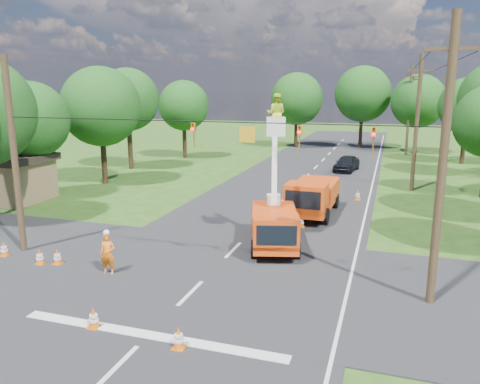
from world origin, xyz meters
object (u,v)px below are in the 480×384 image
(bucket_truck, at_px, (275,215))
(distant_car, at_px, (347,163))
(pole_right_mid, at_px, (417,122))
(tree_far_b, at_px, (363,94))
(second_truck, at_px, (313,196))
(ground_worker, at_px, (108,254))
(traffic_cone_2, at_px, (260,236))
(traffic_cone_5, at_px, (40,257))
(traffic_cone_1, at_px, (179,338))
(pole_left, at_px, (14,157))
(tree_far_a, at_px, (297,99))
(pole_right_near, at_px, (443,163))
(tree_far_c, at_px, (418,101))
(traffic_cone_6, at_px, (4,249))
(tree_left_e, at_px, (128,100))
(tree_right_e, at_px, (468,106))
(traffic_cone_3, at_px, (301,221))
(tree_left_d, at_px, (101,107))
(traffic_cone_0, at_px, (94,318))
(traffic_cone_7, at_px, (358,195))
(traffic_cone_4, at_px, (57,257))
(shed, at_px, (7,177))
(tree_left_f, at_px, (184,106))
(tree_left_c, at_px, (30,120))

(bucket_truck, xyz_separation_m, distant_car, (1.30, 22.65, -0.88))
(pole_right_mid, relative_size, tree_far_b, 0.97)
(second_truck, bearing_deg, ground_worker, -117.43)
(traffic_cone_2, relative_size, traffic_cone_5, 1.00)
(traffic_cone_1, relative_size, pole_left, 0.08)
(traffic_cone_1, xyz_separation_m, tree_far_a, (-6.22, 48.58, 5.83))
(pole_right_near, bearing_deg, tree_far_c, 88.64)
(traffic_cone_6, bearing_deg, traffic_cone_5, -8.18)
(traffic_cone_6, xyz_separation_m, pole_left, (0.26, 0.93, 4.14))
(tree_left_e, xyz_separation_m, tree_right_e, (30.60, 13.00, -0.68))
(traffic_cone_3, relative_size, tree_far_a, 0.07)
(tree_left_d, bearing_deg, traffic_cone_3, -22.53)
(tree_far_a, bearing_deg, traffic_cone_5, -93.21)
(tree_far_c, bearing_deg, traffic_cone_0, -103.56)
(traffic_cone_3, distance_m, pole_right_mid, 14.46)
(distant_car, xyz_separation_m, tree_left_d, (-18.00, -11.86, 5.39))
(bucket_truck, xyz_separation_m, tree_left_d, (-16.70, 10.79, 4.50))
(second_truck, xyz_separation_m, traffic_cone_1, (-1.29, -16.10, -0.85))
(bucket_truck, bearing_deg, traffic_cone_7, 58.44)
(bucket_truck, height_order, traffic_cone_2, bucket_truck)
(traffic_cone_4, distance_m, tree_far_a, 44.44)
(traffic_cone_1, bearing_deg, bucket_truck, 87.16)
(traffic_cone_4, xyz_separation_m, tree_far_c, (16.25, 43.02, 5.70))
(bucket_truck, xyz_separation_m, traffic_cone_2, (-0.80, 0.30, -1.26))
(traffic_cone_4, relative_size, shed, 0.13)
(traffic_cone_2, bearing_deg, second_truck, 75.03)
(pole_right_mid, bearing_deg, tree_left_d, -167.99)
(traffic_cone_1, relative_size, tree_left_e, 0.08)
(tree_left_d, relative_size, tree_left_f, 1.10)
(traffic_cone_7, xyz_separation_m, pole_left, (-14.35, -15.36, 4.14))
(traffic_cone_5, bearing_deg, second_truck, 49.70)
(tree_left_f, bearing_deg, shed, -98.28)
(traffic_cone_1, xyz_separation_m, traffic_cone_4, (-7.97, 4.56, 0.00))
(pole_right_mid, height_order, tree_far_c, pole_right_mid)
(tree_left_d, xyz_separation_m, tree_far_a, (10.00, 28.00, 0.06))
(tree_far_a, bearing_deg, traffic_cone_3, -78.20)
(traffic_cone_6, bearing_deg, pole_right_near, 2.92)
(distant_car, xyz_separation_m, traffic_cone_3, (-0.65, -19.06, -0.38))
(traffic_cone_1, height_order, traffic_cone_5, same)
(traffic_cone_1, height_order, shed, shed)
(traffic_cone_1, relative_size, tree_left_f, 0.08)
(pole_right_mid, bearing_deg, tree_far_c, 87.40)
(traffic_cone_3, height_order, traffic_cone_7, same)
(traffic_cone_1, distance_m, traffic_cone_3, 13.42)
(traffic_cone_7, relative_size, tree_left_c, 0.09)
(ground_worker, distance_m, traffic_cone_3, 11.08)
(traffic_cone_2, xyz_separation_m, pole_left, (-10.40, -4.51, 4.14))
(tree_right_e, bearing_deg, shed, -139.67)
(ground_worker, xyz_separation_m, traffic_cone_4, (-2.73, 0.23, -0.53))
(bucket_truck, height_order, shed, bucket_truck)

